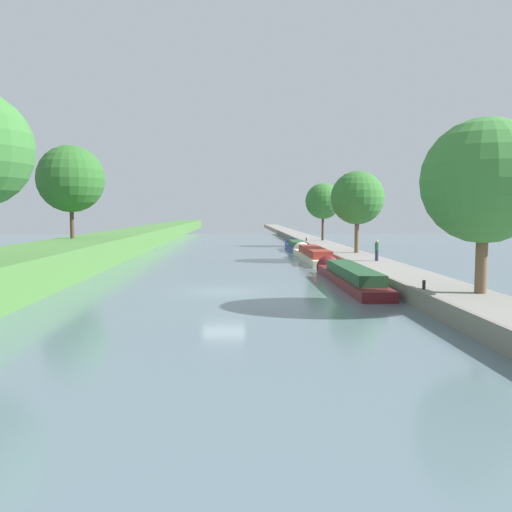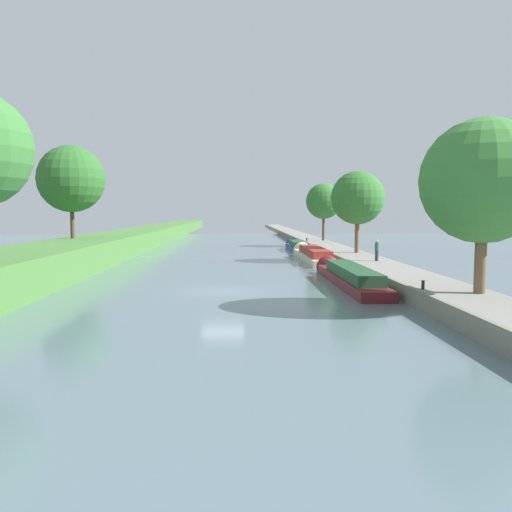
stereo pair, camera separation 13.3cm
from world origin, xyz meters
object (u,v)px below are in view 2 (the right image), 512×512
person_walking (377,250)px  mooring_bollard_far (307,239)px  narrowboat_maroon (348,276)px  narrowboat_cream (312,254)px  narrowboat_blue (297,246)px  mooring_bollard_near (423,285)px

person_walking → mooring_bollard_far: (-1.73, 28.24, -0.65)m
narrowboat_maroon → person_walking: bearing=60.2°
narrowboat_cream → mooring_bollard_far: size_ratio=35.64×
narrowboat_cream → narrowboat_blue: bearing=90.0°
narrowboat_blue → mooring_bollard_near: mooring_bollard_near is taller
narrowboat_maroon → mooring_bollard_far: mooring_bollard_far is taller
person_walking → mooring_bollard_near: person_walking is taller
narrowboat_cream → mooring_bollard_near: size_ratio=35.64×
mooring_bollard_near → mooring_bollard_far: size_ratio=1.00×
mooring_bollard_near → narrowboat_maroon: bearing=102.7°
narrowboat_maroon → narrowboat_cream: bearing=89.7°
narrowboat_maroon → narrowboat_blue: 30.34m
narrowboat_cream → mooring_bollard_near: (1.86, -25.62, 0.56)m
narrowboat_cream → narrowboat_blue: 13.35m
narrowboat_blue → mooring_bollard_near: size_ratio=23.47×
narrowboat_blue → person_walking: person_walking is taller
mooring_bollard_near → mooring_bollard_far: same height
narrowboat_maroon → person_walking: size_ratio=9.23×
narrowboat_cream → mooring_bollard_far: 17.78m
person_walking → mooring_bollard_far: person_walking is taller
person_walking → narrowboat_blue: bearing=98.5°
mooring_bollard_near → narrowboat_blue: bearing=92.7°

